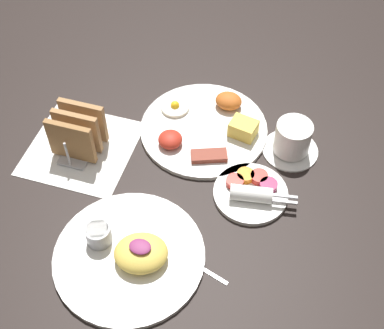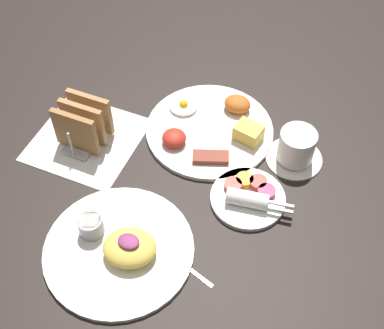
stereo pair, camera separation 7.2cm
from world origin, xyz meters
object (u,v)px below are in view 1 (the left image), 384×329
plate_foreground (130,253)px  toast_rack (78,132)px  plate_breakfast (206,127)px  plate_condiments (251,191)px  coffee_cup (292,140)px

plate_foreground → toast_rack: 0.30m
plate_breakfast → plate_foreground: plate_foreground is taller
plate_condiments → plate_foreground: bearing=-131.8°
plate_foreground → coffee_cup: bearing=55.3°
plate_breakfast → toast_rack: toast_rack is taller
plate_breakfast → plate_condiments: size_ratio=1.66×
coffee_cup → toast_rack: bearing=-164.0°
plate_breakfast → toast_rack: size_ratio=2.43×
coffee_cup → plate_foreground: bearing=-124.7°
plate_condiments → plate_foreground: size_ratio=0.60×
plate_condiments → coffee_cup: coffee_cup is taller
plate_breakfast → plate_foreground: size_ratio=1.00×
plate_foreground → toast_rack: bearing=132.0°
plate_foreground → coffee_cup: size_ratio=2.34×
toast_rack → coffee_cup: toast_rack is taller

